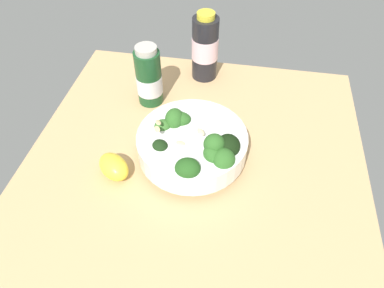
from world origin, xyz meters
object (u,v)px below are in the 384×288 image
object	(u,v)px
bowl_of_broccoli	(193,145)
bottle_tall	(205,48)
lemon_wedge	(114,167)
bottle_short	(149,78)

from	to	relation	value
bowl_of_broccoli	bottle_tall	xyz separation A→B (cm)	(-2.02, 27.94, 3.84)
bowl_of_broccoli	bottle_tall	size ratio (longest dim) A/B	1.27
lemon_wedge	bottle_short	distance (cm)	22.97
lemon_wedge	bottle_tall	distance (cm)	36.85
bottle_short	lemon_wedge	bearing A→B (deg)	-93.30
lemon_wedge	bottle_tall	bearing A→B (deg)	70.59
bottle_tall	bottle_short	world-z (taller)	bottle_tall
lemon_wedge	bowl_of_broccoli	bearing A→B (deg)	24.30
lemon_wedge	bottle_tall	xyz separation A→B (cm)	(12.09, 34.31, 5.87)
lemon_wedge	bottle_short	size ratio (longest dim) A/B	0.50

